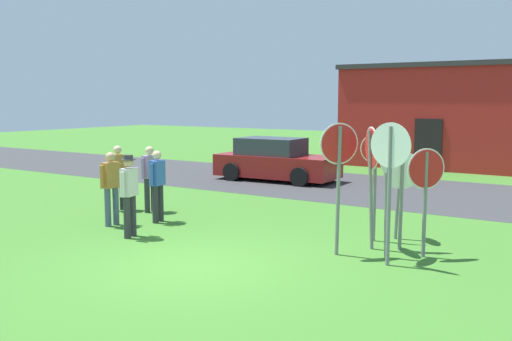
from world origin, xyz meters
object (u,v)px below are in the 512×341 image
(stop_sign_rear_left, at_px, (375,170))
(stop_sign_low_front, at_px, (339,165))
(stop_sign_far_back, at_px, (399,170))
(stop_sign_leaning_left, at_px, (426,184))
(stop_sign_center_cluster, at_px, (387,173))
(person_holding_notes, at_px, (157,182))
(person_in_blue, at_px, (150,175))
(stop_sign_nearest, at_px, (402,184))
(parked_car_on_street, at_px, (276,161))
(person_with_sunhat, at_px, (118,174))
(stop_sign_rear_right, at_px, (371,165))
(person_on_left, at_px, (129,191))
(stop_sign_tallest, at_px, (390,168))
(person_near_signs, at_px, (111,185))

(stop_sign_rear_left, bearing_deg, stop_sign_low_front, -95.71)
(stop_sign_far_back, xyz_separation_m, stop_sign_leaning_left, (0.89, -1.09, -0.07))
(stop_sign_center_cluster, relative_size, stop_sign_leaning_left, 1.14)
(stop_sign_leaning_left, bearing_deg, person_holding_notes, -176.15)
(stop_sign_far_back, relative_size, person_holding_notes, 1.26)
(person_in_blue, bearing_deg, stop_sign_center_cluster, -7.14)
(stop_sign_leaning_left, distance_m, person_in_blue, 7.22)
(stop_sign_nearest, height_order, person_in_blue, stop_sign_nearest)
(parked_car_on_street, relative_size, stop_sign_center_cluster, 1.92)
(stop_sign_rear_left, relative_size, person_with_sunhat, 1.30)
(stop_sign_rear_right, height_order, person_on_left, stop_sign_rear_right)
(stop_sign_nearest, height_order, stop_sign_tallest, stop_sign_tallest)
(stop_sign_leaning_left, xyz_separation_m, person_holding_notes, (-6.17, -0.42, -0.41))
(stop_sign_rear_right, xyz_separation_m, stop_sign_far_back, (0.16, 1.11, -0.19))
(person_on_left, bearing_deg, stop_sign_center_cluster, 15.85)
(stop_sign_low_front, bearing_deg, stop_sign_nearest, 50.07)
(stop_sign_low_front, relative_size, stop_sign_rear_left, 1.12)
(stop_sign_leaning_left, xyz_separation_m, person_on_left, (-5.62, -1.86, -0.38))
(stop_sign_nearest, relative_size, stop_sign_rear_left, 0.87)
(stop_sign_low_front, distance_m, stop_sign_far_back, 1.93)
(stop_sign_nearest, distance_m, stop_sign_leaning_left, 0.59)
(stop_sign_center_cluster, height_order, stop_sign_rear_right, stop_sign_rear_right)
(person_near_signs, distance_m, person_in_blue, 1.73)
(person_in_blue, bearing_deg, stop_sign_leaning_left, -3.21)
(person_with_sunhat, bearing_deg, stop_sign_rear_left, 4.48)
(person_in_blue, bearing_deg, stop_sign_nearest, -1.39)
(stop_sign_nearest, distance_m, stop_sign_far_back, 0.94)
(person_near_signs, bearing_deg, stop_sign_leaning_left, 10.66)
(stop_sign_rear_right, xyz_separation_m, stop_sign_leaning_left, (1.05, 0.02, -0.27))
(person_holding_notes, bearing_deg, person_near_signs, -125.63)
(person_in_blue, bearing_deg, stop_sign_low_front, -11.32)
(stop_sign_far_back, bearing_deg, person_near_signs, -158.10)
(stop_sign_rear_left, relative_size, stop_sign_tallest, 0.88)
(stop_sign_rear_right, bearing_deg, stop_sign_nearest, 26.46)
(stop_sign_center_cluster, xyz_separation_m, stop_sign_tallest, (0.23, -0.45, 0.15))
(stop_sign_tallest, xyz_separation_m, person_with_sunhat, (-7.68, 0.99, -0.76))
(parked_car_on_street, bearing_deg, person_in_blue, -86.85)
(parked_car_on_street, distance_m, stop_sign_rear_right, 9.74)
(stop_sign_rear_right, height_order, stop_sign_tallest, stop_sign_tallest)
(stop_sign_leaning_left, relative_size, person_on_left, 1.15)
(person_on_left, bearing_deg, stop_sign_far_back, 31.93)
(stop_sign_center_cluster, bearing_deg, person_near_signs, -172.17)
(stop_sign_nearest, distance_m, stop_sign_low_front, 1.37)
(stop_sign_rear_right, bearing_deg, person_near_signs, -167.60)
(person_with_sunhat, bearing_deg, person_near_signs, -48.26)
(stop_sign_rear_right, relative_size, stop_sign_tallest, 0.95)
(stop_sign_leaning_left, bearing_deg, stop_sign_center_cluster, -143.90)
(stop_sign_leaning_left, distance_m, person_holding_notes, 6.20)
(person_holding_notes, xyz_separation_m, person_near_signs, (-0.62, -0.86, 0.00))
(stop_sign_nearest, relative_size, person_with_sunhat, 1.13)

